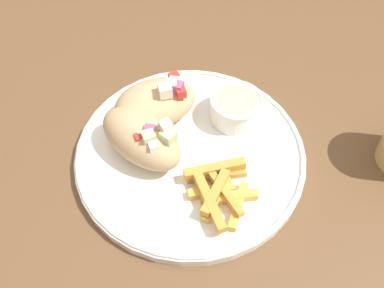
# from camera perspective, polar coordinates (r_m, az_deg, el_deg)

# --- Properties ---
(table) EXTENTS (1.17, 1.17, 0.76)m
(table) POSITION_cam_1_polar(r_m,az_deg,el_deg) (0.71, 0.06, -5.26)
(table) COLOR brown
(table) RESTS_ON ground_plane
(plate) EXTENTS (0.32, 0.32, 0.02)m
(plate) POSITION_cam_1_polar(r_m,az_deg,el_deg) (0.62, 0.00, -1.34)
(plate) COLOR white
(plate) RESTS_ON table
(pita_sandwich_near) EXTENTS (0.14, 0.10, 0.07)m
(pita_sandwich_near) POSITION_cam_1_polar(r_m,az_deg,el_deg) (0.60, -6.43, 0.73)
(pita_sandwich_near) COLOR tan
(pita_sandwich_near) RESTS_ON plate
(pita_sandwich_far) EXTENTS (0.14, 0.14, 0.07)m
(pita_sandwich_far) POSITION_cam_1_polar(r_m,az_deg,el_deg) (0.64, -4.61, 5.28)
(pita_sandwich_far) COLOR tan
(pita_sandwich_far) RESTS_ON plate
(fries_pile) EXTENTS (0.10, 0.11, 0.02)m
(fries_pile) POSITION_cam_1_polar(r_m,az_deg,el_deg) (0.57, 3.56, -6.02)
(fries_pile) COLOR gold
(fries_pile) RESTS_ON plate
(sauce_ramekin) EXTENTS (0.08, 0.08, 0.04)m
(sauce_ramekin) POSITION_cam_1_polar(r_m,az_deg,el_deg) (0.64, 5.58, 4.68)
(sauce_ramekin) COLOR white
(sauce_ramekin) RESTS_ON plate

